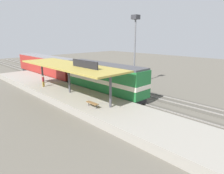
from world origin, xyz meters
TOP-DOWN VIEW (x-y plane):
  - ground_plane at (2.00, 0.00)m, footprint 120.00×120.00m
  - track_near at (0.00, 0.00)m, footprint 3.20×110.00m
  - track_far at (4.60, 0.00)m, footprint 3.20×110.00m
  - platform at (-4.60, 0.00)m, footprint 6.00×44.00m
  - station_canopy at (-4.60, -0.09)m, footprint 5.20×18.00m
  - platform_bench at (-6.00, -6.62)m, footprint 0.44×1.70m
  - locomotive at (0.00, -1.75)m, footprint 2.93×14.43m
  - passenger_carriage_single at (0.00, 16.25)m, footprint 2.90×20.00m
  - freight_car at (4.60, 5.52)m, footprint 2.80×12.00m
  - light_mast at (7.80, -1.06)m, footprint 1.10×1.10m
  - person_waiting at (-5.76, 5.42)m, footprint 0.34×0.34m

SIDE VIEW (x-z plane):
  - ground_plane at x=2.00m, z-range 0.00..0.00m
  - track_near at x=0.00m, z-range -0.05..0.11m
  - track_far at x=4.60m, z-range -0.05..0.11m
  - platform at x=-4.60m, z-range 0.00..0.90m
  - platform_bench at x=-6.00m, z-range 1.09..1.59m
  - person_waiting at x=-5.76m, z-range 1.00..2.71m
  - freight_car at x=4.60m, z-range 0.20..3.74m
  - passenger_carriage_single at x=0.00m, z-range 0.19..4.43m
  - locomotive at x=0.00m, z-range 0.19..4.63m
  - station_canopy at x=-4.60m, z-range 2.18..6.88m
  - light_mast at x=7.80m, z-range 2.55..14.25m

